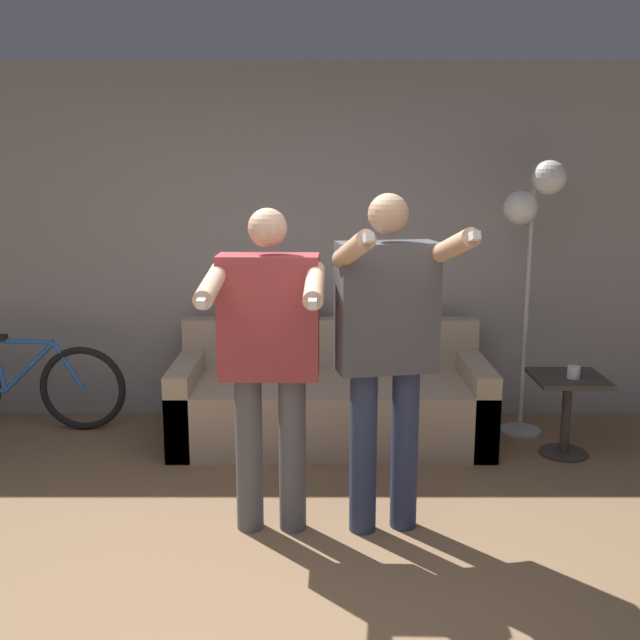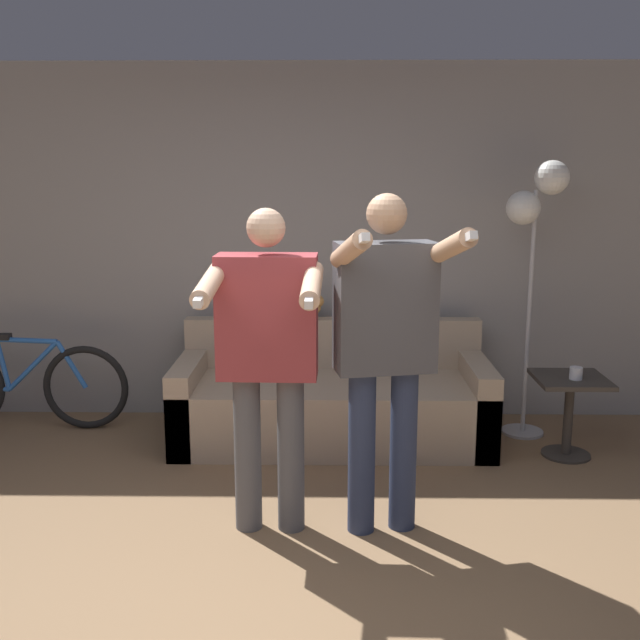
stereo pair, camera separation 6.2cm
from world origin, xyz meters
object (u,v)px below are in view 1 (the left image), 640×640
person_left (269,349)px  side_table (567,399)px  floor_lamp (533,215)px  cup (574,372)px  bicycle (20,386)px  person_right (387,339)px  couch (331,402)px  cat (298,307)px

person_left → side_table: 2.22m
floor_lamp → cup: bearing=-68.3°
side_table → cup: bearing=-74.0°
cup → bicycle: 3.82m
person_right → couch: bearing=89.9°
cat → cup: (1.79, -0.66, -0.30)m
couch → cat: 0.73m
person_left → cup: (1.89, 1.00, -0.40)m
couch → side_table: 1.57m
cat → bicycle: (-1.99, -0.15, -0.55)m
person_left → floor_lamp: size_ratio=0.88×
floor_lamp → bicycle: floor_lamp is taller
person_left → cat: bearing=88.0°
person_right → cup: bearing=26.4°
bicycle → side_table: bearing=-7.1°
cat → floor_lamp: (1.60, -0.20, 0.67)m
side_table → cat: bearing=160.9°
floor_lamp → person_right: bearing=-127.2°
side_table → couch: bearing=169.6°
person_left → person_right: size_ratio=0.96×
side_table → cup: (0.01, -0.05, 0.19)m
floor_lamp → bicycle: 3.79m
person_right → bicycle: person_right is taller
cat → cup: size_ratio=5.29×
person_right → bicycle: size_ratio=1.16×
cat → side_table: cat is taller
couch → cup: bearing=-12.0°
side_table → bicycle: (-3.77, 0.47, -0.06)m
cat → side_table: size_ratio=0.80×
person_left → floor_lamp: floor_lamp is taller
person_left → bicycle: bearing=142.8°
person_left → cup: 2.17m
cat → side_table: bearing=-19.1°
cat → bicycle: bearing=-175.8°
cat → bicycle: 2.07m
person_left → bicycle: size_ratio=1.11×
cup → bicycle: bearing=172.2°
person_left → cup: bearing=29.3°
couch → side_table: couch is taller
couch → cup: size_ratio=26.28×
person_left → cat: person_left is taller
person_right → person_left: bearing=169.0°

